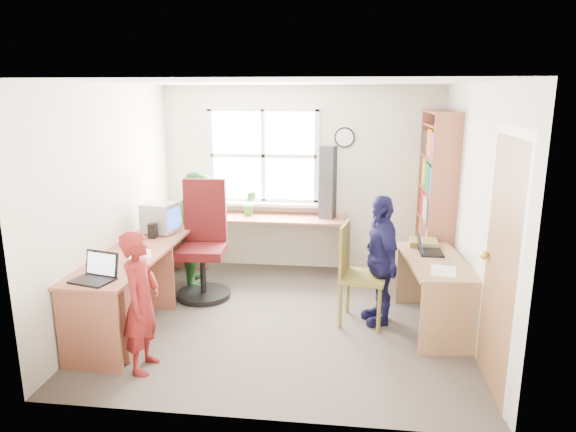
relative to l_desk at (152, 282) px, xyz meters
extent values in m
cube|color=#413933|center=(1.31, 0.28, -0.47)|extent=(3.60, 3.40, 0.02)
cube|color=white|center=(1.31, 0.28, 1.95)|extent=(3.60, 3.40, 0.02)
cube|color=silver|center=(1.31, 1.99, 0.74)|extent=(3.60, 0.02, 2.40)
cube|color=silver|center=(1.31, -1.43, 0.74)|extent=(3.60, 0.02, 2.40)
cube|color=silver|center=(-0.50, 0.28, 0.74)|extent=(0.02, 3.40, 2.40)
cube|color=silver|center=(3.12, 0.28, 0.74)|extent=(0.02, 3.40, 2.40)
cube|color=white|center=(0.81, 1.97, 1.04)|extent=(1.40, 0.01, 1.20)
cube|color=white|center=(0.81, 1.96, 1.04)|extent=(1.48, 0.04, 1.28)
cube|color=#90643E|center=(3.09, -0.77, 0.54)|extent=(0.02, 0.82, 2.00)
sphere|color=gold|center=(3.06, -0.44, 0.54)|extent=(0.07, 0.07, 0.07)
cylinder|color=black|center=(1.86, 1.96, 1.29)|extent=(0.26, 0.03, 0.26)
cylinder|color=white|center=(1.86, 1.95, 1.29)|extent=(0.22, 0.01, 0.22)
cube|color=#9A553D|center=(-0.19, 0.38, 0.28)|extent=(0.60, 2.70, 0.03)
cube|color=#9A553D|center=(1.06, 1.70, 0.28)|extent=(1.65, 0.56, 0.03)
cube|color=#9A553D|center=(-0.19, 0.38, -0.10)|extent=(0.56, 0.03, 0.72)
cube|color=#9A553D|center=(-0.19, -0.94, -0.10)|extent=(0.56, 0.03, 0.72)
cube|color=#9A553D|center=(-0.19, 1.70, -0.10)|extent=(0.56, 0.03, 0.72)
cube|color=#9A553D|center=(1.86, 1.70, -0.10)|extent=(0.03, 0.52, 0.72)
cube|color=#9A553D|center=(-0.19, -0.57, -0.10)|extent=(0.54, 0.45, 0.72)
cube|color=#9E764F|center=(2.80, 0.30, 0.24)|extent=(0.67, 1.27, 0.03)
cube|color=#9E764F|center=(2.85, -0.29, -0.12)|extent=(0.53, 0.07, 0.68)
cube|color=#9E764F|center=(2.75, 0.89, -0.12)|extent=(0.53, 0.07, 0.68)
cube|color=#9A553D|center=(2.96, 0.96, 0.59)|extent=(0.30, 0.02, 2.10)
cube|color=#9A553D|center=(2.96, 1.96, 0.59)|extent=(0.30, 0.02, 2.10)
cube|color=#9A553D|center=(2.96, 1.46, 1.63)|extent=(0.30, 1.00, 0.02)
cube|color=#9A553D|center=(2.96, 1.46, -0.40)|extent=(0.30, 1.00, 0.02)
cube|color=#9A553D|center=(2.96, 1.46, -0.04)|extent=(0.30, 1.00, 0.02)
cube|color=#9A553D|center=(2.96, 1.46, 0.34)|extent=(0.30, 1.00, 0.02)
cube|color=#9A553D|center=(2.96, 1.46, 0.72)|extent=(0.30, 1.00, 0.02)
cube|color=#9A553D|center=(2.96, 1.46, 1.10)|extent=(0.30, 1.00, 0.02)
cube|color=#9A553D|center=(2.96, 1.46, 1.48)|extent=(0.30, 1.00, 0.02)
cube|color=#AC1918|center=(2.96, 1.16, -0.25)|extent=(0.25, 0.28, 0.27)
cube|color=#184D94|center=(2.96, 1.48, -0.24)|extent=(0.25, 0.30, 0.29)
cube|color=#1D7B2E|center=(2.96, 1.78, -0.23)|extent=(0.25, 0.26, 0.30)
cube|color=gold|center=(2.96, 1.16, 0.13)|extent=(0.25, 0.28, 0.30)
cube|color=#6D317B|center=(2.96, 1.48, 0.14)|extent=(0.25, 0.30, 0.32)
cube|color=orange|center=(2.96, 1.78, 0.12)|extent=(0.25, 0.26, 0.29)
cube|color=#252525|center=(2.96, 1.16, 0.52)|extent=(0.25, 0.28, 0.32)
cube|color=beige|center=(2.96, 1.48, 0.50)|extent=(0.25, 0.30, 0.29)
cube|color=#AC1918|center=(2.96, 1.78, 0.51)|extent=(0.25, 0.26, 0.30)
cube|color=#184D94|center=(2.96, 1.16, 0.88)|extent=(0.25, 0.28, 0.29)
cube|color=#1D7B2E|center=(2.96, 1.48, 0.89)|extent=(0.25, 0.30, 0.30)
cube|color=gold|center=(2.96, 1.78, 0.90)|extent=(0.25, 0.26, 0.32)
cube|color=#6D317B|center=(2.96, 1.16, 1.27)|extent=(0.25, 0.28, 0.30)
cube|color=orange|center=(2.96, 1.48, 1.28)|extent=(0.25, 0.30, 0.32)
cube|color=#252525|center=(2.96, 1.78, 1.26)|extent=(0.25, 0.26, 0.29)
cylinder|color=black|center=(0.30, 0.76, -0.42)|extent=(0.67, 0.67, 0.06)
cylinder|color=black|center=(0.30, 0.76, -0.17)|extent=(0.07, 0.07, 0.47)
cube|color=#410C0D|center=(0.30, 0.76, 0.10)|extent=(0.55, 0.55, 0.10)
cube|color=#410C0D|center=(0.28, 1.01, 0.52)|extent=(0.49, 0.12, 0.73)
cylinder|color=brown|center=(1.88, 0.15, -0.22)|extent=(0.04, 0.04, 0.48)
cylinder|color=brown|center=(2.26, 0.08, -0.22)|extent=(0.04, 0.04, 0.48)
cylinder|color=brown|center=(1.95, 0.53, -0.22)|extent=(0.04, 0.04, 0.48)
cylinder|color=brown|center=(2.33, 0.46, -0.22)|extent=(0.04, 0.04, 0.48)
cube|color=brown|center=(2.10, 0.30, 0.04)|extent=(0.52, 0.52, 0.04)
cube|color=brown|center=(1.90, 0.34, 0.31)|extent=(0.11, 0.43, 0.53)
cube|color=#9E9FA3|center=(-0.18, 0.79, 0.30)|extent=(0.29, 0.25, 0.02)
cube|color=#9E9FA3|center=(-0.18, 0.79, 0.47)|extent=(0.40, 0.37, 0.33)
cube|color=#3F72F2|center=(-0.01, 0.75, 0.47)|extent=(0.06, 0.27, 0.24)
cube|color=black|center=(-0.20, -0.78, 0.30)|extent=(0.38, 0.32, 0.02)
cube|color=black|center=(-0.17, -0.65, 0.41)|extent=(0.34, 0.14, 0.22)
cube|color=white|center=(-0.17, -0.66, 0.41)|extent=(0.29, 0.11, 0.18)
cube|color=black|center=(2.78, 0.52, 0.26)|extent=(0.23, 0.32, 0.02)
cube|color=black|center=(2.66, 0.52, 0.36)|extent=(0.06, 0.32, 0.21)
cube|color=#3F72F2|center=(2.67, 0.52, 0.36)|extent=(0.04, 0.28, 0.17)
cube|color=black|center=(-0.19, 0.56, 0.38)|extent=(0.08, 0.08, 0.16)
cube|color=black|center=(-0.20, 1.07, 0.38)|extent=(0.11, 0.11, 0.18)
cube|color=black|center=(1.67, 1.72, 0.75)|extent=(0.22, 0.21, 0.92)
cube|color=red|center=(2.74, 0.80, 0.28)|extent=(0.31, 0.31, 0.06)
cube|color=silver|center=(-0.10, -0.02, 0.30)|extent=(0.32, 0.36, 0.00)
cube|color=silver|center=(2.82, -0.03, 0.25)|extent=(0.28, 0.36, 0.00)
imported|color=#377D32|center=(0.66, 1.73, 0.46)|extent=(0.20, 0.17, 0.32)
imported|color=maroon|center=(0.24, -0.83, 0.15)|extent=(0.29, 0.44, 1.22)
imported|color=#2E7532|center=(0.14, 1.25, 0.24)|extent=(0.68, 0.79, 1.39)
imported|color=#14133C|center=(2.27, 0.36, 0.21)|extent=(0.51, 0.84, 1.33)
camera|label=1|loc=(1.94, -4.63, 1.86)|focal=32.00mm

